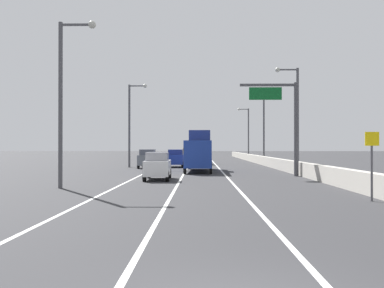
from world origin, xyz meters
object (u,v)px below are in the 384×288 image
object	(u,v)px
overhead_sign_gantry	(287,117)
lamp_post_right_third	(262,124)
car_blue_1	(176,158)
car_black_2	(201,157)
car_yellow_4	(187,153)
box_truck	(199,152)
lamp_post_right_second	(295,112)
car_white_3	(158,166)
lamp_post_left_near	(65,91)
lamp_post_left_mid	(132,119)
lamp_post_right_fourth	(247,130)
speed_advisory_sign	(372,161)
car_gray_0	(148,159)

from	to	relation	value
overhead_sign_gantry	lamp_post_right_third	world-z (taller)	lamp_post_right_third
car_blue_1	car_black_2	bearing A→B (deg)	69.67
car_yellow_4	box_truck	world-z (taller)	box_truck
lamp_post_right_second	car_white_3	size ratio (longest dim) A/B	2.26
lamp_post_left_near	lamp_post_left_mid	size ratio (longest dim) A/B	1.00
lamp_post_right_fourth	box_truck	bearing A→B (deg)	-102.96
lamp_post_right_third	car_yellow_4	world-z (taller)	lamp_post_right_third
lamp_post_right_second	car_black_2	size ratio (longest dim) A/B	2.03
speed_advisory_sign	car_black_2	world-z (taller)	speed_advisory_sign
lamp_post_right_second	lamp_post_left_near	bearing A→B (deg)	-138.13
box_truck	car_blue_1	bearing A→B (deg)	107.94
car_gray_0	overhead_sign_gantry	bearing A→B (deg)	-46.06
overhead_sign_gantry	lamp_post_right_fourth	bearing A→B (deg)	87.67
car_white_3	car_blue_1	bearing A→B (deg)	89.26
lamp_post_right_fourth	car_gray_0	xyz separation A→B (m)	(-14.56, -32.26, -4.48)
overhead_sign_gantry	lamp_post_left_mid	bearing A→B (deg)	135.49
speed_advisory_sign	car_white_3	xyz separation A→B (m)	(-10.41, 11.83, -0.78)
overhead_sign_gantry	car_black_2	xyz separation A→B (m)	(-6.84, 23.05, -3.68)
car_gray_0	box_truck	bearing A→B (deg)	-47.68
lamp_post_right_second	box_truck	xyz separation A→B (m)	(-8.60, 2.56, -3.68)
lamp_post_right_second	box_truck	size ratio (longest dim) A/B	0.98
car_gray_0	speed_advisory_sign	bearing A→B (deg)	-65.58
lamp_post_right_second	car_yellow_4	bearing A→B (deg)	101.20
lamp_post_left_near	car_yellow_4	world-z (taller)	lamp_post_left_near
lamp_post_right_second	lamp_post_left_near	xyz separation A→B (m)	(-16.22, -14.54, 0.00)
car_blue_1	lamp_post_right_second	bearing A→B (deg)	-43.98
lamp_post_right_third	car_black_2	world-z (taller)	lamp_post_right_third
car_yellow_4	car_blue_1	bearing A→B (deg)	-89.88
lamp_post_right_fourth	box_truck	world-z (taller)	lamp_post_right_fourth
lamp_post_right_third	car_blue_1	size ratio (longest dim) A/B	2.30
lamp_post_right_second	lamp_post_right_fourth	xyz separation A→B (m)	(0.27, 41.07, 0.00)
car_blue_1	box_truck	size ratio (longest dim) A/B	0.43
box_truck	speed_advisory_sign	bearing A→B (deg)	-71.82
overhead_sign_gantry	car_blue_1	bearing A→B (deg)	122.45
lamp_post_right_second	box_truck	world-z (taller)	lamp_post_right_second
overhead_sign_gantry	car_yellow_4	size ratio (longest dim) A/B	1.81
lamp_post_left_mid	overhead_sign_gantry	bearing A→B (deg)	-44.51
lamp_post_right_fourth	car_yellow_4	xyz separation A→B (m)	(-11.66, 16.49, -4.48)
lamp_post_right_second	lamp_post_right_fourth	distance (m)	41.07
box_truck	lamp_post_left_near	bearing A→B (deg)	-114.04
lamp_post_right_third	lamp_post_right_fourth	distance (m)	20.54
lamp_post_right_fourth	car_black_2	bearing A→B (deg)	-111.20
car_white_3	box_truck	bearing A→B (deg)	74.82
lamp_post_right_second	car_black_2	distance (m)	20.96
car_blue_1	lamp_post_right_third	bearing A→B (deg)	40.34
lamp_post_right_third	box_truck	xyz separation A→B (m)	(-8.63, -17.98, -3.68)
lamp_post_left_mid	car_white_3	bearing A→B (deg)	-75.51
lamp_post_right_third	car_black_2	size ratio (longest dim) A/B	2.03
lamp_post_left_near	car_gray_0	xyz separation A→B (m)	(1.93, 23.35, -4.48)
lamp_post_right_second	lamp_post_left_near	distance (m)	21.78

